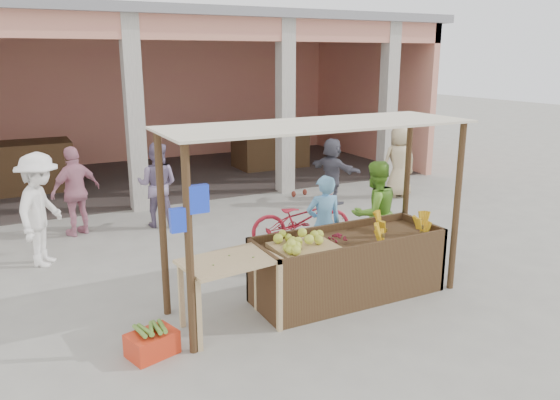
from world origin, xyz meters
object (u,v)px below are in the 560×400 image
fruit_stall (348,268)px  vendor_blue (324,221)px  side_table (229,271)px  vendor_green (374,210)px  motorcycle (301,218)px  red_crate (152,344)px

fruit_stall → vendor_blue: vendor_blue is taller
side_table → vendor_blue: vendor_blue is taller
side_table → vendor_green: vendor_green is taller
fruit_stall → side_table: (-1.78, -0.14, 0.35)m
side_table → motorcycle: 3.17m
fruit_stall → side_table: 1.82m
fruit_stall → motorcycle: (0.45, 2.10, 0.08)m
fruit_stall → vendor_green: vendor_green is taller
vendor_blue → vendor_green: size_ratio=0.93×
vendor_blue → motorcycle: 1.29m
fruit_stall → vendor_blue: (0.15, 0.89, 0.40)m
side_table → vendor_blue: 2.19m
side_table → red_crate: side_table is taller
red_crate → fruit_stall: bearing=-10.8°
red_crate → vendor_blue: bearing=5.1°
red_crate → vendor_blue: size_ratio=0.32×
fruit_stall → red_crate: size_ratio=5.10×
fruit_stall → red_crate: fruit_stall is taller
vendor_blue → motorcycle: bearing=-92.6°
vendor_blue → vendor_green: 0.90m
side_table → vendor_blue: bearing=20.6°
side_table → vendor_green: (2.82, 0.98, 0.12)m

